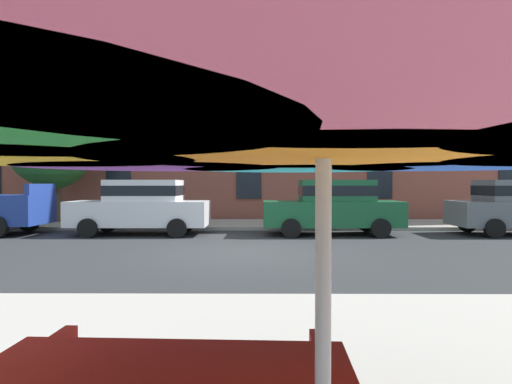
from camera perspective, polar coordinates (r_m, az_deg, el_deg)
ground_plane at (r=10.76m, az=-2.09°, el=-7.78°), size 120.00×120.00×0.00m
sidewalk_far at (r=17.50m, az=-1.11°, el=-4.18°), size 56.00×3.60×0.12m
apartment_building at (r=26.82m, az=-0.62°, el=18.27°), size 40.62×12.08×19.20m
sedan_white at (r=14.84m, az=-14.53°, el=-1.70°), size 4.40×1.98×1.78m
sedan_green at (r=14.54m, az=9.89°, el=-1.74°), size 4.40×1.98×1.78m
street_tree_left at (r=19.67m, az=-24.83°, el=5.16°), size 3.40×3.43×4.93m
patio_umbrella at (r=1.67m, az=8.72°, el=12.15°), size 3.78×3.78×2.27m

